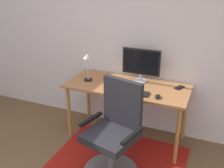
{
  "coord_description": "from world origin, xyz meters",
  "views": [
    {
      "loc": [
        1.26,
        -1.02,
        2.04
      ],
      "look_at": [
        0.17,
        1.55,
        0.86
      ],
      "focal_mm": 41.93,
      "sensor_mm": 36.0,
      "label": 1
    }
  ],
  "objects": [
    {
      "name": "desk_lamp",
      "position": [
        -0.25,
        1.76,
        1.01
      ],
      "size": [
        0.11,
        0.11,
        0.36
      ],
      "color": "black",
      "rests_on": "desk"
    },
    {
      "name": "keyboard",
      "position": [
        0.38,
        1.61,
        0.77
      ],
      "size": [
        0.43,
        0.13,
        0.02
      ],
      "primitive_type": "cube",
      "color": "black",
      "rests_on": "desk"
    },
    {
      "name": "desk",
      "position": [
        0.27,
        1.8,
        0.69
      ],
      "size": [
        1.52,
        0.66,
        0.76
      ],
      "color": "#A66D3F",
      "rests_on": "ground"
    },
    {
      "name": "area_rug",
      "position": [
        0.36,
        1.17,
        0.0
      ],
      "size": [
        1.51,
        1.41,
        0.01
      ],
      "primitive_type": "cube",
      "color": "maroon",
      "rests_on": "ground"
    },
    {
      "name": "cell_phone",
      "position": [
        0.89,
        1.97,
        0.77
      ],
      "size": [
        0.12,
        0.16,
        0.01
      ],
      "primitive_type": "cube",
      "rotation": [
        0.0,
        0.0,
        -0.46
      ],
      "color": "black",
      "rests_on": "desk"
    },
    {
      "name": "office_chair",
      "position": [
        0.37,
        1.13,
        0.41
      ],
      "size": [
        0.63,
        0.59,
        1.06
      ],
      "rotation": [
        0.0,
        0.0,
        -0.24
      ],
      "color": "slate",
      "rests_on": "ground"
    },
    {
      "name": "coffee_cup",
      "position": [
        0.09,
        1.63,
        0.81
      ],
      "size": [
        0.08,
        0.08,
        0.11
      ],
      "primitive_type": "cylinder",
      "color": "maroon",
      "rests_on": "desk"
    },
    {
      "name": "wall_back",
      "position": [
        0.0,
        2.2,
        1.3
      ],
      "size": [
        6.0,
        0.1,
        2.6
      ],
      "primitive_type": "cube",
      "color": "silver",
      "rests_on": "ground"
    },
    {
      "name": "monitor",
      "position": [
        0.39,
        1.99,
        1.01
      ],
      "size": [
        0.48,
        0.18,
        0.43
      ],
      "color": "#B2B2B7",
      "rests_on": "desk"
    },
    {
      "name": "computer_mouse",
      "position": [
        0.71,
        1.6,
        0.78
      ],
      "size": [
        0.06,
        0.1,
        0.03
      ],
      "primitive_type": "ellipsoid",
      "color": "black",
      "rests_on": "desk"
    }
  ]
}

